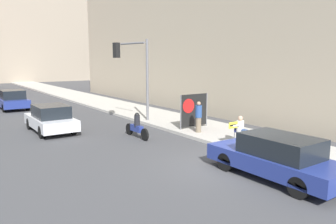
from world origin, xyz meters
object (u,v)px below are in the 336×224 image
(protest_banner, at_px, (194,110))
(car_on_road_nearest, at_px, (51,119))
(traffic_light_pole, at_px, (136,66))
(parked_car_curbside, at_px, (277,157))
(seated_protester, at_px, (241,128))
(pedestrian_behind, at_px, (193,109))
(car_on_road_midblock, at_px, (13,100))
(motorcycle_on_road, at_px, (137,127))
(jogger_on_sidewalk, at_px, (199,117))

(protest_banner, height_order, car_on_road_nearest, protest_banner)
(traffic_light_pole, distance_m, parked_car_curbside, 11.10)
(protest_banner, bearing_deg, parked_car_curbside, -108.88)
(protest_banner, xyz_separation_m, parked_car_curbside, (-2.50, -7.32, -0.42))
(seated_protester, height_order, pedestrian_behind, pedestrian_behind)
(traffic_light_pole, height_order, parked_car_curbside, traffic_light_pole)
(pedestrian_behind, distance_m, traffic_light_pole, 4.24)
(car_on_road_midblock, bearing_deg, protest_banner, -65.06)
(seated_protester, bearing_deg, protest_banner, 85.17)
(traffic_light_pole, bearing_deg, protest_banner, -63.22)
(car_on_road_nearest, bearing_deg, traffic_light_pole, -9.31)
(parked_car_curbside, distance_m, motorcycle_on_road, 7.70)
(jogger_on_sidewalk, height_order, car_on_road_midblock, jogger_on_sidewalk)
(jogger_on_sidewalk, bearing_deg, motorcycle_on_road, 0.07)
(jogger_on_sidewalk, xyz_separation_m, pedestrian_behind, (1.23, 1.97, 0.06))
(protest_banner, height_order, parked_car_curbside, protest_banner)
(parked_car_curbside, height_order, motorcycle_on_road, parked_car_curbside)
(car_on_road_nearest, bearing_deg, jogger_on_sidewalk, -40.84)
(pedestrian_behind, relative_size, parked_car_curbside, 0.37)
(seated_protester, height_order, motorcycle_on_road, seated_protester)
(parked_car_curbside, height_order, car_on_road_midblock, car_on_road_midblock)
(jogger_on_sidewalk, distance_m, protest_banner, 1.17)
(jogger_on_sidewalk, distance_m, parked_car_curbside, 6.60)
(car_on_road_midblock, bearing_deg, motorcycle_on_road, -76.84)
(traffic_light_pole, distance_m, car_on_road_midblock, 12.41)
(jogger_on_sidewalk, relative_size, protest_banner, 0.85)
(seated_protester, bearing_deg, motorcycle_on_road, 127.05)
(seated_protester, height_order, car_on_road_midblock, car_on_road_midblock)
(car_on_road_nearest, bearing_deg, seated_protester, -52.34)
(seated_protester, xyz_separation_m, protest_banner, (0.38, 3.82, 0.33))
(protest_banner, xyz_separation_m, car_on_road_nearest, (-6.56, 4.19, -0.42))
(pedestrian_behind, distance_m, car_on_road_midblock, 15.39)
(seated_protester, relative_size, car_on_road_nearest, 0.29)
(jogger_on_sidewalk, distance_m, traffic_light_pole, 5.23)
(jogger_on_sidewalk, distance_m, car_on_road_midblock, 16.65)
(protest_banner, bearing_deg, car_on_road_midblock, 114.94)
(pedestrian_behind, xyz_separation_m, motorcycle_on_road, (-4.12, -0.61, -0.49))
(pedestrian_behind, relative_size, traffic_light_pole, 0.35)
(protest_banner, distance_m, parked_car_curbside, 7.75)
(pedestrian_behind, distance_m, parked_car_curbside, 8.87)
(jogger_on_sidewalk, relative_size, parked_car_curbside, 0.35)
(seated_protester, distance_m, traffic_light_pole, 7.81)
(car_on_road_nearest, relative_size, car_on_road_midblock, 1.02)
(pedestrian_behind, bearing_deg, parked_car_curbside, 9.41)
(protest_banner, relative_size, traffic_light_pole, 0.38)
(seated_protester, xyz_separation_m, parked_car_curbside, (-2.12, -3.50, -0.10))
(parked_car_curbside, relative_size, car_on_road_nearest, 1.09)
(pedestrian_behind, height_order, car_on_road_midblock, pedestrian_behind)
(car_on_road_nearest, height_order, motorcycle_on_road, car_on_road_nearest)
(jogger_on_sidewalk, bearing_deg, traffic_light_pole, -49.74)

